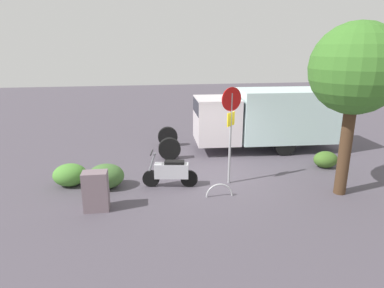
{
  "coord_description": "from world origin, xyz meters",
  "views": [
    {
      "loc": [
        2.7,
        10.79,
        4.42
      ],
      "look_at": [
        0.93,
        0.27,
        1.3
      ],
      "focal_mm": 31.09,
      "sensor_mm": 36.0,
      "label": 1
    }
  ],
  "objects_px": {
    "utility_cabinet": "(96,191)",
    "stop_sign": "(231,121)",
    "box_truck_near": "(265,116)",
    "bike_rack_hoop": "(219,196)",
    "motorcycle": "(171,172)",
    "street_tree": "(356,70)"
  },
  "relations": [
    {
      "from": "motorcycle",
      "to": "bike_rack_hoop",
      "type": "bearing_deg",
      "value": 154.19
    },
    {
      "from": "bike_rack_hoop",
      "to": "box_truck_near",
      "type": "bearing_deg",
      "value": -125.13
    },
    {
      "from": "utility_cabinet",
      "to": "bike_rack_hoop",
      "type": "height_order",
      "value": "utility_cabinet"
    },
    {
      "from": "box_truck_near",
      "to": "bike_rack_hoop",
      "type": "bearing_deg",
      "value": 58.21
    },
    {
      "from": "street_tree",
      "to": "utility_cabinet",
      "type": "xyz_separation_m",
      "value": [
        7.41,
        -0.1,
        -3.22
      ]
    },
    {
      "from": "bike_rack_hoop",
      "to": "utility_cabinet",
      "type": "bearing_deg",
      "value": 4.39
    },
    {
      "from": "box_truck_near",
      "to": "bike_rack_hoop",
      "type": "relative_size",
      "value": 9.44
    },
    {
      "from": "utility_cabinet",
      "to": "stop_sign",
      "type": "bearing_deg",
      "value": -163.32
    },
    {
      "from": "stop_sign",
      "to": "utility_cabinet",
      "type": "xyz_separation_m",
      "value": [
        4.19,
        1.25,
        -1.58
      ]
    },
    {
      "from": "utility_cabinet",
      "to": "bike_rack_hoop",
      "type": "xyz_separation_m",
      "value": [
        -3.61,
        -0.28,
        -0.57
      ]
    },
    {
      "from": "stop_sign",
      "to": "bike_rack_hoop",
      "type": "relative_size",
      "value": 3.8
    },
    {
      "from": "motorcycle",
      "to": "stop_sign",
      "type": "bearing_deg",
      "value": -170.52
    },
    {
      "from": "box_truck_near",
      "to": "motorcycle",
      "type": "bearing_deg",
      "value": 40.93
    },
    {
      "from": "motorcycle",
      "to": "street_tree",
      "type": "distance_m",
      "value": 6.27
    },
    {
      "from": "motorcycle",
      "to": "street_tree",
      "type": "height_order",
      "value": "street_tree"
    },
    {
      "from": "stop_sign",
      "to": "street_tree",
      "type": "height_order",
      "value": "street_tree"
    },
    {
      "from": "motorcycle",
      "to": "utility_cabinet",
      "type": "relative_size",
      "value": 1.58
    },
    {
      "from": "stop_sign",
      "to": "box_truck_near",
      "type": "bearing_deg",
      "value": -126.37
    },
    {
      "from": "utility_cabinet",
      "to": "motorcycle",
      "type": "bearing_deg",
      "value": -150.35
    },
    {
      "from": "box_truck_near",
      "to": "stop_sign",
      "type": "height_order",
      "value": "stop_sign"
    },
    {
      "from": "motorcycle",
      "to": "utility_cabinet",
      "type": "distance_m",
      "value": 2.57
    },
    {
      "from": "utility_cabinet",
      "to": "bike_rack_hoop",
      "type": "distance_m",
      "value": 3.67
    }
  ]
}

